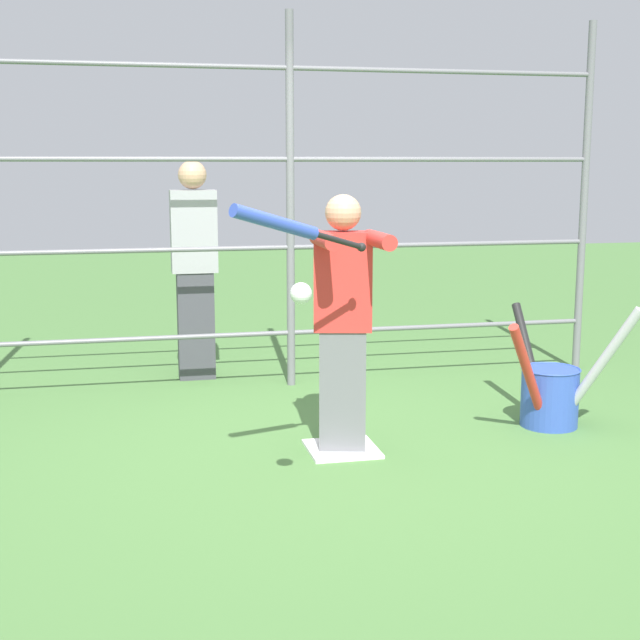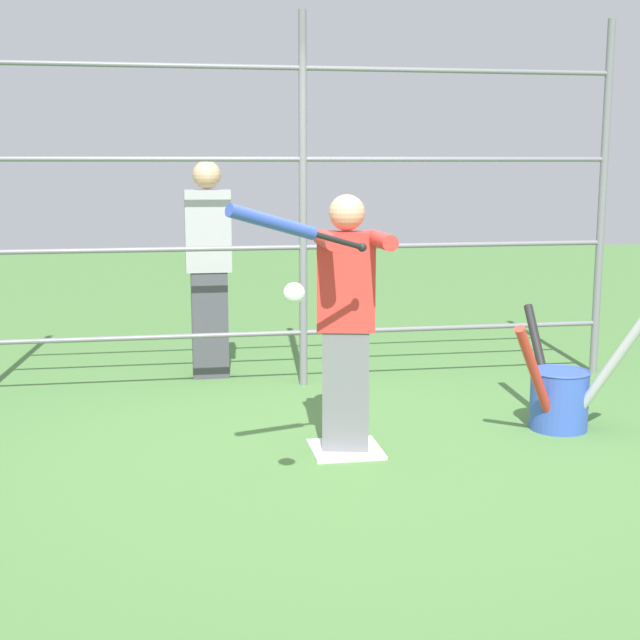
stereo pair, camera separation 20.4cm
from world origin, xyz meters
name	(u,v)px [view 2 (the right image)]	position (x,y,z in m)	size (l,w,h in m)	color
ground_plane	(346,451)	(0.00, 0.00, 0.00)	(24.00, 24.00, 0.00)	#4C7A3D
home_plate	(346,449)	(0.00, 0.00, 0.01)	(0.40, 0.40, 0.02)	white
fence_backstop	(303,204)	(0.00, -1.60, 1.36)	(4.74, 0.06, 2.71)	slate
batter	(347,316)	(0.00, 0.01, 0.80)	(0.37, 0.56, 1.48)	slate
baseball_bat_swinging	(285,226)	(0.43, 0.64, 1.35)	(0.76, 0.45, 0.27)	black
softball_in_flight	(294,293)	(0.45, 1.05, 1.09)	(0.10, 0.10, 0.10)	white
bat_bucket	(560,395)	(-1.40, -0.20, 0.22)	(0.85, 1.08, 0.82)	#3351B2
bystander_behind_fence	(209,266)	(0.68, -1.97, 0.87)	(0.34, 0.21, 1.67)	#3F3F47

